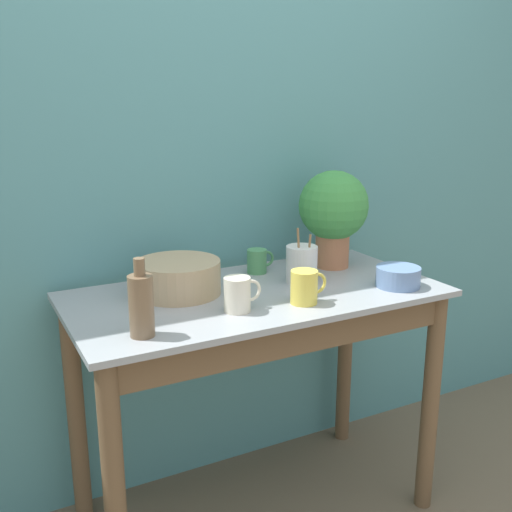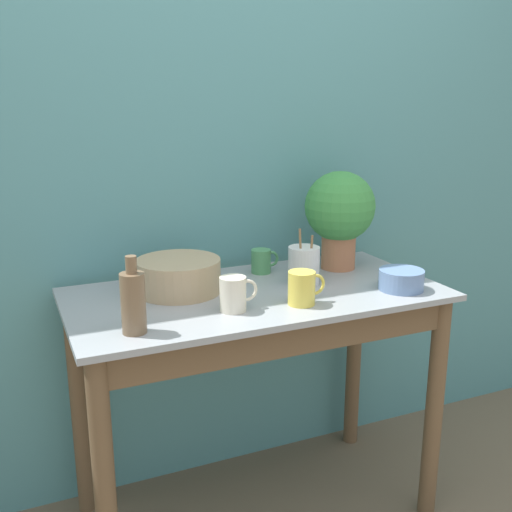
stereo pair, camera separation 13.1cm
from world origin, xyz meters
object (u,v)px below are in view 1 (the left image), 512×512
(mug_cream, at_px, (238,294))
(utensil_cup, at_px, (302,264))
(bowl_small_blue, at_px, (398,277))
(bowl_wash_large, at_px, (178,277))
(mug_green, at_px, (258,261))
(potted_plant, at_px, (333,210))
(mug_yellow, at_px, (305,287))
(bottle_tall, at_px, (141,304))

(mug_cream, height_order, utensil_cup, utensil_cup)
(bowl_small_blue, bearing_deg, mug_cream, 176.78)
(bowl_wash_large, height_order, mug_green, bowl_wash_large)
(mug_cream, bearing_deg, bowl_small_blue, -3.22)
(potted_plant, bearing_deg, mug_yellow, -135.62)
(bottle_tall, xyz_separation_m, mug_green, (0.55, 0.38, -0.05))
(potted_plant, distance_m, bowl_small_blue, 0.36)
(bowl_wash_large, relative_size, mug_yellow, 2.23)
(potted_plant, bearing_deg, mug_green, 168.76)
(mug_yellow, bearing_deg, utensil_cup, 60.93)
(mug_cream, height_order, bowl_small_blue, mug_cream)
(bowl_wash_large, distance_m, bowl_small_blue, 0.73)
(mug_yellow, relative_size, bowl_small_blue, 0.83)
(bottle_tall, xyz_separation_m, mug_cream, (0.31, 0.05, -0.04))
(mug_yellow, bearing_deg, mug_green, 86.07)
(mug_cream, xyz_separation_m, utensil_cup, (0.32, 0.16, 0.01))
(utensil_cup, bearing_deg, potted_plant, 29.49)
(bottle_tall, relative_size, utensil_cup, 1.11)
(potted_plant, relative_size, mug_cream, 3.03)
(bowl_small_blue, bearing_deg, bottle_tall, -178.66)
(bowl_wash_large, xyz_separation_m, mug_green, (0.34, 0.09, -0.01))
(utensil_cup, bearing_deg, mug_green, 114.55)
(mug_yellow, height_order, bowl_small_blue, mug_yellow)
(mug_cream, bearing_deg, mug_yellow, -8.19)
(bottle_tall, bearing_deg, mug_yellow, 2.50)
(bottle_tall, xyz_separation_m, mug_yellow, (0.52, 0.02, -0.04))
(bowl_wash_large, height_order, mug_yellow, bowl_wash_large)
(bowl_wash_large, bearing_deg, mug_yellow, -40.56)
(bottle_tall, height_order, bowl_small_blue, bottle_tall)
(potted_plant, xyz_separation_m, bottle_tall, (-0.83, -0.32, -0.12))
(mug_yellow, bearing_deg, potted_plant, 44.38)
(bowl_wash_large, relative_size, utensil_cup, 1.42)
(mug_green, xyz_separation_m, utensil_cup, (0.08, -0.17, 0.02))
(mug_yellow, distance_m, mug_cream, 0.21)
(bottle_tall, distance_m, mug_green, 0.67)
(mug_green, relative_size, utensil_cup, 0.54)
(mug_yellow, distance_m, utensil_cup, 0.21)
(potted_plant, bearing_deg, utensil_cup, -150.51)
(bowl_wash_large, distance_m, bottle_tall, 0.36)
(mug_yellow, height_order, utensil_cup, utensil_cup)
(bottle_tall, bearing_deg, bowl_small_blue, 1.34)
(potted_plant, distance_m, utensil_cup, 0.28)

